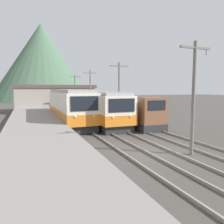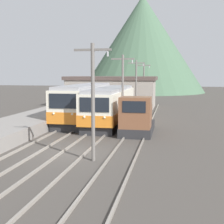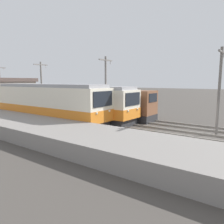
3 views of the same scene
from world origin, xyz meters
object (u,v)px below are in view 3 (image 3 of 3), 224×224
object	(u,v)px
commuter_train_left	(49,105)
shunting_locomotive	(130,108)
catenary_mast_far	(42,85)
commuter_train_center	(79,104)
catenary_mast_distant	(0,84)
catenary_mast_near	(219,87)
catenary_mast_mid	(106,86)

from	to	relation	value
commuter_train_left	shunting_locomotive	distance (m)	7.96
commuter_train_left	catenary_mast_far	xyz separation A→B (m)	(4.31, 6.86, 1.76)
commuter_train_center	shunting_locomotive	xyz separation A→B (m)	(3.00, -4.27, -0.40)
commuter_train_center	catenary_mast_distant	distance (m)	18.50
commuter_train_left	catenary_mast_near	bearing A→B (deg)	-72.65
catenary_mast_far	shunting_locomotive	bearing A→B (deg)	-83.08
catenary_mast_near	commuter_train_center	bearing A→B (deg)	96.81
catenary_mast_near	catenary_mast_mid	world-z (taller)	same
shunting_locomotive	catenary_mast_mid	bearing A→B (deg)	127.22
shunting_locomotive	catenary_mast_mid	distance (m)	3.34
catenary_mast_far	catenary_mast_distant	xyz separation A→B (m)	(0.00, 10.33, 0.00)
commuter_train_center	catenary_mast_near	world-z (taller)	catenary_mast_near
commuter_train_center	catenary_mast_far	size ratio (longest dim) A/B	2.04
catenary_mast_far	catenary_mast_near	bearing A→B (deg)	-90.00
commuter_train_left	catenary_mast_mid	distance (m)	5.80
catenary_mast_far	commuter_train_center	bearing A→B (deg)	-100.65
commuter_train_center	catenary_mast_far	xyz separation A→B (m)	(1.51, 8.02, 1.85)
shunting_locomotive	catenary_mast_near	xyz separation A→B (m)	(-1.49, -8.36, 2.25)
commuter_train_left	catenary_mast_distant	size ratio (longest dim) A/B	2.10
catenary_mast_mid	catenary_mast_far	xyz separation A→B (m)	(0.00, 10.33, 0.00)
catenary_mast_far	catenary_mast_mid	bearing A→B (deg)	-90.00
commuter_train_center	catenary_mast_far	bearing A→B (deg)	79.35
catenary_mast_near	catenary_mast_distant	size ratio (longest dim) A/B	1.00
commuter_train_center	catenary_mast_near	distance (m)	12.85
catenary_mast_mid	catenary_mast_near	bearing A→B (deg)	-90.00
commuter_train_left	shunting_locomotive	bearing A→B (deg)	-43.11
commuter_train_left	catenary_mast_near	xyz separation A→B (m)	(4.31, -13.79, 1.76)
commuter_train_left	commuter_train_center	world-z (taller)	commuter_train_left
catenary_mast_far	catenary_mast_distant	distance (m)	10.33
shunting_locomotive	catenary_mast_near	size ratio (longest dim) A/B	0.89
commuter_train_center	shunting_locomotive	world-z (taller)	commuter_train_center
commuter_train_left	shunting_locomotive	xyz separation A→B (m)	(5.80, -5.43, -0.49)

